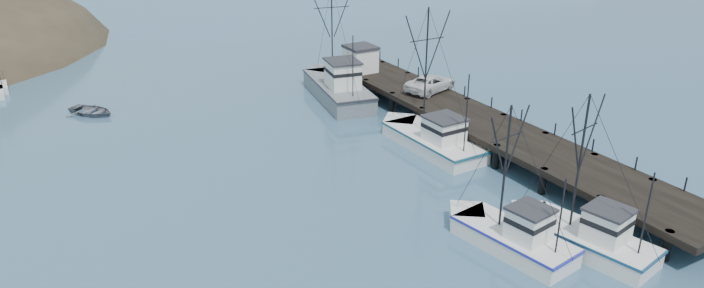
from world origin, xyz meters
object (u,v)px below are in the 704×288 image
trawler_far (431,139)px  motorboat (92,114)px  trawler_mid (509,236)px  pier_shed (361,58)px  work_vessel (337,87)px  trawler_near (582,236)px  pier (480,123)px  pickup_truck (431,83)px

trawler_far → motorboat: 33.15m
trawler_mid → trawler_far: size_ratio=0.78×
trawler_far → pier_shed: (3.10, 17.11, 2.60)m
work_vessel → motorboat: size_ratio=2.90×
work_vessel → pier_shed: (3.82, 1.65, 2.19)m
work_vessel → trawler_far: bearing=-87.3°
trawler_near → motorboat: 46.38m
trawler_near → trawler_mid: bearing=149.7°
trawler_far → work_vessel: 15.48m
trawler_near → work_vessel: size_ratio=0.71×
pier → pickup_truck: (0.96, 8.63, 1.12)m
pier → motorboat: bearing=139.8°
trawler_near → trawler_far: trawler_far is taller
trawler_near → motorboat: (-22.52, 40.53, -0.82)m
pier_shed → pier: bearing=-85.2°
pier → pickup_truck: size_ratio=7.54×
pickup_truck → motorboat: size_ratio=1.19×
pier → trawler_near: bearing=-109.5°
motorboat → trawler_mid: bearing=-100.3°
pier → pickup_truck: bearing=83.6°
trawler_far → pickup_truck: size_ratio=2.08×
trawler_near → pier_shed: trawler_near is taller
pickup_truck → trawler_near: bearing=147.6°
pier → trawler_far: bearing=169.0°
trawler_near → pickup_truck: 26.18m
trawler_near → pickup_truck: bearing=74.8°
pier → trawler_mid: bearing=-124.3°
work_vessel → motorboat: work_vessel is taller
work_vessel → motorboat: bearing=161.7°
trawler_near → trawler_far: size_ratio=0.84×
pier → pier_shed: pier_shed is taller
trawler_near → work_vessel: work_vessel is taller
work_vessel → pickup_truck: (6.29, -7.73, 1.58)m
work_vessel → pier_shed: 4.70m
pier → motorboat: 37.19m
pier_shed → trawler_mid: bearing=-104.3°
trawler_far → work_vessel: bearing=92.7°
trawler_far → trawler_mid: bearing=-108.8°
trawler_far → pickup_truck: (5.56, 7.73, 1.99)m
trawler_near → motorboat: bearing=119.1°
pier_shed → pickup_truck: 9.71m
work_vessel → pickup_truck: work_vessel is taller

